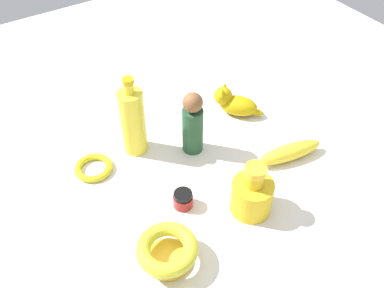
{
  "coord_description": "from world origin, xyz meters",
  "views": [
    {
      "loc": [
        -0.41,
        -0.64,
        0.81
      ],
      "look_at": [
        0.0,
        0.0,
        0.07
      ],
      "focal_mm": 40.25,
      "sensor_mm": 36.0,
      "label": 1
    }
  ],
  "objects_px": {
    "nail_polish_jar": "(183,199)",
    "bottle_short": "(252,194)",
    "bottle_tall": "(133,121)",
    "person_figure_adult": "(193,123)",
    "bowl": "(167,250)",
    "bangle": "(94,168)",
    "banana": "(290,152)",
    "cat_figurine": "(234,103)"
  },
  "relations": [
    {
      "from": "banana",
      "to": "cat_figurine",
      "type": "bearing_deg",
      "value": 102.15
    },
    {
      "from": "nail_polish_jar",
      "to": "bowl",
      "type": "bearing_deg",
      "value": -134.31
    },
    {
      "from": "bottle_tall",
      "to": "bowl",
      "type": "bearing_deg",
      "value": -106.6
    },
    {
      "from": "bottle_tall",
      "to": "bottle_short",
      "type": "distance_m",
      "value": 0.35
    },
    {
      "from": "bottle_tall",
      "to": "bottle_short",
      "type": "relative_size",
      "value": 1.62
    },
    {
      "from": "banana",
      "to": "bottle_short",
      "type": "bearing_deg",
      "value": -148.46
    },
    {
      "from": "banana",
      "to": "bowl",
      "type": "bearing_deg",
      "value": -158.16
    },
    {
      "from": "bangle",
      "to": "bottle_short",
      "type": "distance_m",
      "value": 0.4
    },
    {
      "from": "nail_polish_jar",
      "to": "bottle_short",
      "type": "bearing_deg",
      "value": -36.44
    },
    {
      "from": "person_figure_adult",
      "to": "nail_polish_jar",
      "type": "bearing_deg",
      "value": -129.58
    },
    {
      "from": "person_figure_adult",
      "to": "bottle_tall",
      "type": "distance_m",
      "value": 0.15
    },
    {
      "from": "bangle",
      "to": "banana",
      "type": "xyz_separation_m",
      "value": [
        0.44,
        -0.24,
        0.01
      ]
    },
    {
      "from": "bangle",
      "to": "banana",
      "type": "distance_m",
      "value": 0.5
    },
    {
      "from": "bangle",
      "to": "nail_polish_jar",
      "type": "distance_m",
      "value": 0.25
    },
    {
      "from": "person_figure_adult",
      "to": "banana",
      "type": "xyz_separation_m",
      "value": [
        0.19,
        -0.17,
        -0.07
      ]
    },
    {
      "from": "person_figure_adult",
      "to": "cat_figurine",
      "type": "relative_size",
      "value": 1.46
    },
    {
      "from": "bangle",
      "to": "cat_figurine",
      "type": "relative_size",
      "value": 0.77
    },
    {
      "from": "bangle",
      "to": "banana",
      "type": "height_order",
      "value": "banana"
    },
    {
      "from": "person_figure_adult",
      "to": "bottle_tall",
      "type": "xyz_separation_m",
      "value": [
        -0.13,
        0.08,
        0.01
      ]
    },
    {
      "from": "bottle_tall",
      "to": "bottle_short",
      "type": "bearing_deg",
      "value": -67.93
    },
    {
      "from": "bangle",
      "to": "person_figure_adult",
      "type": "relative_size",
      "value": 0.53
    },
    {
      "from": "person_figure_adult",
      "to": "banana",
      "type": "bearing_deg",
      "value": -41.12
    },
    {
      "from": "bowl",
      "to": "nail_polish_jar",
      "type": "relative_size",
      "value": 2.76
    },
    {
      "from": "bottle_short",
      "to": "banana",
      "type": "bearing_deg",
      "value": 21.67
    },
    {
      "from": "nail_polish_jar",
      "to": "bottle_short",
      "type": "xyz_separation_m",
      "value": [
        0.13,
        -0.09,
        0.03
      ]
    },
    {
      "from": "banana",
      "to": "person_figure_adult",
      "type": "bearing_deg",
      "value": 148.74
    },
    {
      "from": "person_figure_adult",
      "to": "nail_polish_jar",
      "type": "distance_m",
      "value": 0.2
    },
    {
      "from": "cat_figurine",
      "to": "person_figure_adult",
      "type": "bearing_deg",
      "value": -161.48
    },
    {
      "from": "bangle",
      "to": "cat_figurine",
      "type": "height_order",
      "value": "cat_figurine"
    },
    {
      "from": "bowl",
      "to": "cat_figurine",
      "type": "height_order",
      "value": "cat_figurine"
    },
    {
      "from": "bowl",
      "to": "bottle_short",
      "type": "distance_m",
      "value": 0.23
    },
    {
      "from": "bowl",
      "to": "person_figure_adult",
      "type": "xyz_separation_m",
      "value": [
        0.23,
        0.25,
        0.05
      ]
    },
    {
      "from": "cat_figurine",
      "to": "bowl",
      "type": "bearing_deg",
      "value": -142.29
    },
    {
      "from": "banana",
      "to": "cat_figurine",
      "type": "distance_m",
      "value": 0.23
    },
    {
      "from": "bottle_short",
      "to": "cat_figurine",
      "type": "relative_size",
      "value": 1.12
    },
    {
      "from": "bowl",
      "to": "bangle",
      "type": "bearing_deg",
      "value": 94.68
    },
    {
      "from": "nail_polish_jar",
      "to": "bottle_short",
      "type": "distance_m",
      "value": 0.16
    },
    {
      "from": "nail_polish_jar",
      "to": "bangle",
      "type": "bearing_deg",
      "value": 121.26
    },
    {
      "from": "person_figure_adult",
      "to": "nail_polish_jar",
      "type": "relative_size",
      "value": 3.88
    },
    {
      "from": "bangle",
      "to": "bottle_tall",
      "type": "bearing_deg",
      "value": 5.56
    },
    {
      "from": "bottle_tall",
      "to": "nail_polish_jar",
      "type": "relative_size",
      "value": 4.82
    },
    {
      "from": "person_figure_adult",
      "to": "bottle_tall",
      "type": "height_order",
      "value": "bottle_tall"
    }
  ]
}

